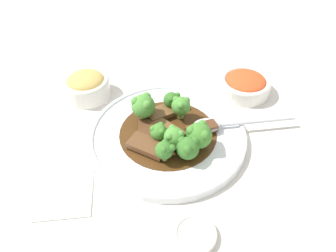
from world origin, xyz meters
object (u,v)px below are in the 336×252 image
Objects in this scene: broccoli_floret_0 at (181,106)px; beef_strip_0 at (170,131)px; broccoli_floret_6 at (188,148)px; broccoli_floret_5 at (174,137)px; sauce_dish at (195,235)px; serving_spoon at (217,124)px; beef_strip_3 at (201,129)px; broccoli_floret_1 at (199,135)px; side_bowl_kimchi at (245,84)px; beef_strip_1 at (161,113)px; broccoli_floret_2 at (166,150)px; broccoli_floret_3 at (173,100)px; broccoli_floret_7 at (159,132)px; main_plate at (168,135)px; broccoli_floret_4 at (143,106)px; beef_strip_4 at (148,146)px; side_bowl_appetizer at (87,85)px; beef_strip_2 at (148,127)px.

beef_strip_0 is at bearing -20.79° from broccoli_floret_0.
broccoli_floret_0 is at bearing -170.03° from broccoli_floret_6.
broccoli_floret_0 is 0.09m from broccoli_floret_5.
serving_spoon is at bearing 171.23° from sauce_dish.
broccoli_floret_1 reaches higher than beef_strip_3.
sauce_dish is (0.15, 0.02, -0.04)m from broccoli_floret_6.
beef_strip_0 is at bearing -118.59° from broccoli_floret_1.
serving_spoon is 0.24m from sauce_dish.
broccoli_floret_0 is 0.43× the size of side_bowl_kimchi.
broccoli_floret_0 is at bearing -154.08° from broccoli_floret_1.
broccoli_floret_6 reaches higher than sauce_dish.
broccoli_floret_6 reaches higher than beef_strip_1.
broccoli_floret_2 is (0.12, -0.02, -0.01)m from broccoli_floret_0.
broccoli_floret_6 is at bearing -32.51° from broccoli_floret_1.
broccoli_floret_6 is (0.07, -0.02, 0.02)m from beef_strip_3.
beef_strip_3 is 1.40× the size of broccoli_floret_5.
broccoli_floret_3 is 0.10m from broccoli_floret_7.
broccoli_floret_1 is at bearing 61.41° from beef_strip_0.
main_plate is 8.27× the size of broccoli_floret_7.
beef_strip_4 is at bearing 12.87° from broccoli_floret_4.
serving_spoon is at bearing 102.98° from main_plate.
broccoli_floret_1 is 0.78× the size of sauce_dish.
beef_strip_3 is 1.34× the size of broccoli_floret_0.
broccoli_floret_2 reaches higher than beef_strip_3.
beef_strip_1 is 1.29× the size of broccoli_floret_1.
beef_strip_4 reaches higher than beef_strip_1.
broccoli_floret_4 is at bearing -122.03° from main_plate.
beef_strip_1 is at bearing 171.47° from beef_strip_4.
side_bowl_appetizer is at bearing -134.06° from broccoli_floret_2.
broccoli_floret_1 is at bearing 123.95° from broccoli_floret_2.
broccoli_floret_4 is at bearing -138.18° from broccoli_floret_5.
broccoli_floret_5 is at bearing 49.44° from beef_strip_2.
side_bowl_kimchi is (-0.12, 0.18, -0.00)m from beef_strip_1.
broccoli_floret_4 reaches higher than beef_strip_4.
side_bowl_appetizer is at bearing -121.93° from beef_strip_0.
broccoli_floret_1 is 0.18m from sauce_dish.
main_plate is at bearing 57.97° from broccoli_floret_4.
beef_strip_2 is at bearing -150.02° from broccoli_floret_2.
beef_strip_0 is 1.12× the size of sauce_dish.
broccoli_floret_7 is at bearing -96.90° from broccoli_floret_1.
beef_strip_1 is 1.42× the size of broccoli_floret_5.
broccoli_floret_1 is at bearing 58.78° from side_bowl_appetizer.
main_plate is 5.74× the size of beef_strip_2.
beef_strip_1 is at bearing -57.21° from side_bowl_kimchi.
main_plate is 0.04m from beef_strip_2.
broccoli_floret_0 reaches higher than broccoli_floret_3.
broccoli_floret_2 is 0.15m from broccoli_floret_3.
beef_strip_4 is 1.84× the size of broccoli_floret_6.
beef_strip_2 is at bearing -129.96° from broccoli_floret_6.
broccoli_floret_0 reaches higher than beef_strip_4.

